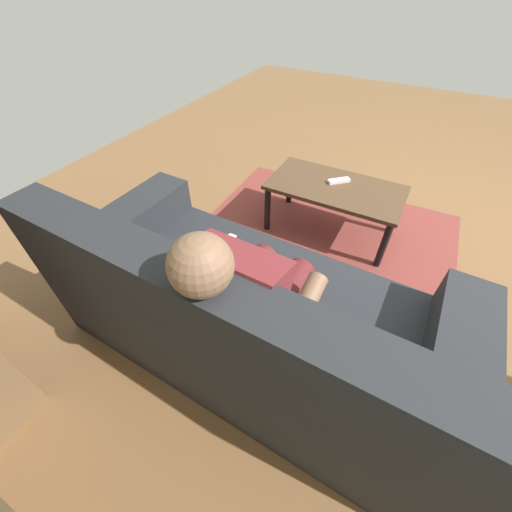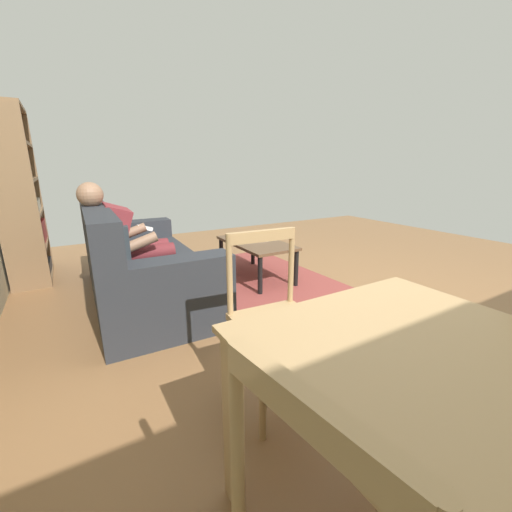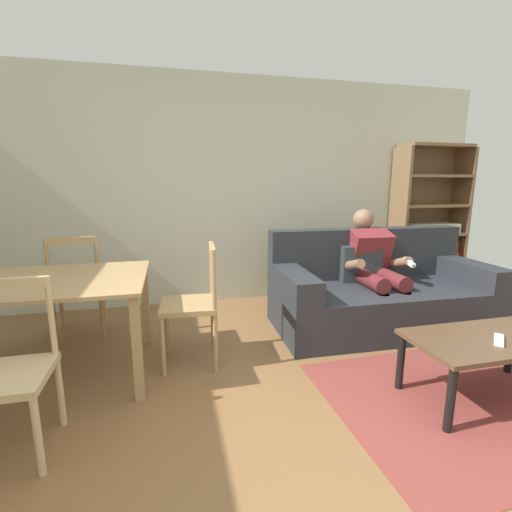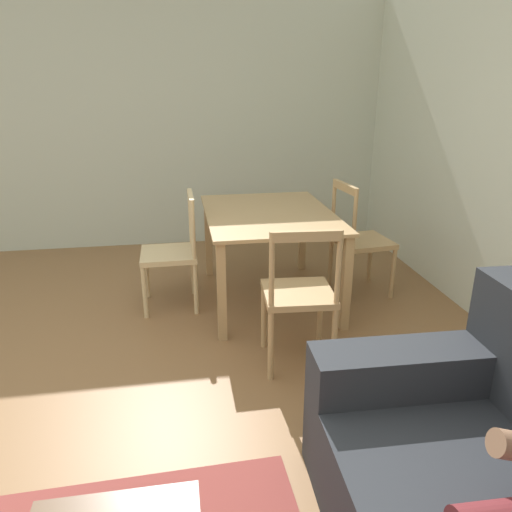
% 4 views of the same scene
% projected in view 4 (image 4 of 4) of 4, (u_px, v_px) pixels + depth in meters
% --- Properties ---
extents(ground_plane, '(8.34, 8.34, 0.00)m').
position_uv_depth(ground_plane, '(72.00, 444.00, 2.42)').
color(ground_plane, brown).
extents(wall_side, '(0.12, 5.65, 2.57)m').
position_uv_depth(wall_side, '(114.00, 123.00, 4.91)').
color(wall_side, beige).
rests_on(wall_side, ground_plane).
extents(dining_table, '(1.32, 0.98, 0.73)m').
position_uv_depth(dining_table, '(269.00, 225.00, 3.81)').
color(dining_table, tan).
rests_on(dining_table, ground_plane).
extents(dining_chair_near_wall, '(0.47, 0.47, 0.94)m').
position_uv_depth(dining_chair_near_wall, '(359.00, 241.00, 3.98)').
color(dining_chair_near_wall, tan).
rests_on(dining_chair_near_wall, ground_plane).
extents(dining_chair_facing_couch, '(0.45, 0.45, 0.93)m').
position_uv_depth(dining_chair_facing_couch, '(299.00, 296.00, 2.95)').
color(dining_chair_facing_couch, tan).
rests_on(dining_chair_facing_couch, ground_plane).
extents(dining_chair_by_doorway, '(0.42, 0.42, 0.90)m').
position_uv_depth(dining_chair_by_doorway, '(172.00, 253.00, 3.76)').
color(dining_chair_by_doorway, '#D1B27F').
rests_on(dining_chair_by_doorway, ground_plane).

